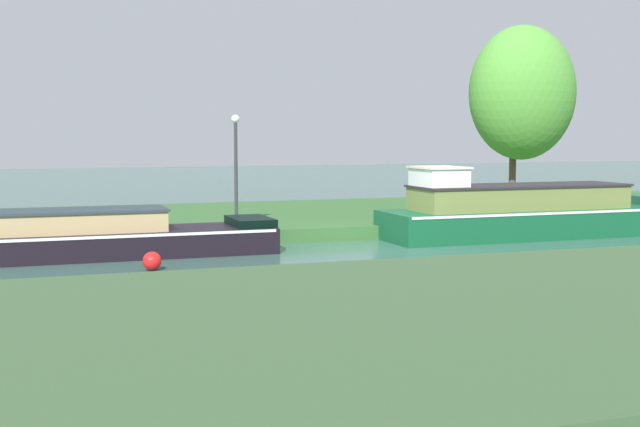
% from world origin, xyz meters
% --- Properties ---
extents(ground_plane, '(120.00, 120.00, 0.00)m').
position_xyz_m(ground_plane, '(0.00, 0.00, 0.00)').
color(ground_plane, '#365C51').
extents(riverbank_far, '(72.00, 10.00, 0.40)m').
position_xyz_m(riverbank_far, '(0.00, 7.00, 0.20)').
color(riverbank_far, '#325D2D').
rests_on(riverbank_far, ground_plane).
extents(riverbank_near, '(72.00, 10.00, 0.40)m').
position_xyz_m(riverbank_near, '(0.00, -9.00, 0.20)').
color(riverbank_near, '#355231').
rests_on(riverbank_near, ground_plane).
extents(forest_barge, '(9.45, 2.41, 2.14)m').
position_xyz_m(forest_barge, '(5.27, 1.20, 0.72)').
color(forest_barge, '#12502E').
rests_on(forest_barge, ground_plane).
extents(black_narrowboat, '(10.72, 2.15, 1.83)m').
position_xyz_m(black_narrowboat, '(-8.38, 1.20, 0.56)').
color(black_narrowboat, black).
rests_on(black_narrowboat, ground_plane).
extents(willow_tree_left, '(4.04, 3.37, 6.62)m').
position_xyz_m(willow_tree_left, '(8.42, 6.49, 4.56)').
color(willow_tree_left, brown).
rests_on(willow_tree_left, riverbank_far).
extents(lamp_post, '(0.24, 0.24, 3.21)m').
position_xyz_m(lamp_post, '(-3.08, 3.55, 2.40)').
color(lamp_post, '#333338').
rests_on(lamp_post, riverbank_far).
extents(mooring_post_near, '(0.14, 0.14, 0.73)m').
position_xyz_m(mooring_post_near, '(-7.07, 2.58, 0.77)').
color(mooring_post_near, '#493532').
rests_on(mooring_post_near, riverbank_far).
extents(mooring_post_far, '(0.15, 0.15, 0.55)m').
position_xyz_m(mooring_post_far, '(6.70, 2.58, 0.67)').
color(mooring_post_far, '#50362A').
rests_on(mooring_post_far, riverbank_far).
extents(channel_buoy, '(0.42, 0.42, 0.42)m').
position_xyz_m(channel_buoy, '(-6.25, -1.40, 0.21)').
color(channel_buoy, red).
rests_on(channel_buoy, ground_plane).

